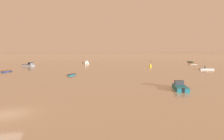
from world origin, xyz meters
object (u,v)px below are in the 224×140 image
rowboat_moored_2 (190,62)px  rowboat_moored_0 (72,75)px  motorboat_moored_0 (86,63)px  motorboat_moored_1 (204,69)px  channel_buoy (150,65)px  motorboat_moored_4 (179,87)px  motorboat_moored_3 (30,65)px  rowboat_moored_5 (7,71)px  rowboat_moored_1 (192,64)px

rowboat_moored_2 → rowboat_moored_0: bearing=100.4°
motorboat_moored_0 → motorboat_moored_1: motorboat_moored_0 is taller
rowboat_moored_2 → channel_buoy: channel_buoy is taller
motorboat_moored_4 → channel_buoy: size_ratio=2.49×
motorboat_moored_3 → motorboat_moored_4: bearing=-22.4°
rowboat_moored_0 → motorboat_moored_4: bearing=69.6°
rowboat_moored_0 → motorboat_moored_4: size_ratio=0.61×
rowboat_moored_2 → motorboat_moored_4: bearing=122.7°
rowboat_moored_5 → channel_buoy: bearing=-44.5°
motorboat_moored_4 → rowboat_moored_2: bearing=-15.7°
motorboat_moored_3 → rowboat_moored_2: size_ratio=1.53×
rowboat_moored_5 → rowboat_moored_1: bearing=-42.1°
rowboat_moored_0 → rowboat_moored_2: (57.67, 38.63, 0.01)m
rowboat_moored_0 → motorboat_moored_3: 34.88m
rowboat_moored_2 → channel_buoy: (-28.47, -18.69, 0.31)m
rowboat_moored_2 → rowboat_moored_5: size_ratio=1.00×
motorboat_moored_0 → rowboat_moored_5: motorboat_moored_0 is taller
motorboat_moored_3 → rowboat_moored_0: bearing=-28.4°
motorboat_moored_0 → rowboat_moored_1: 45.86m
rowboat_moored_5 → channel_buoy: (47.25, 7.51, 0.30)m
motorboat_moored_0 → rowboat_moored_0: size_ratio=1.38×
motorboat_moored_4 → rowboat_moored_1: bearing=-16.8°
rowboat_moored_0 → motorboat_moored_3: motorboat_moored_3 is taller
rowboat_moored_1 → motorboat_moored_0: bearing=-168.8°
motorboat_moored_0 → channel_buoy: (21.61, -22.04, 0.20)m
motorboat_moored_3 → motorboat_moored_4: size_ratio=1.00×
motorboat_moored_4 → motorboat_moored_0: bearing=26.8°
rowboat_moored_1 → channel_buoy: channel_buoy is taller
rowboat_moored_2 → motorboat_moored_0: bearing=62.8°
channel_buoy → rowboat_moored_2: bearing=33.3°
motorboat_moored_1 → rowboat_moored_0: bearing=31.0°
motorboat_moored_1 → rowboat_moored_5: bearing=16.8°
rowboat_moored_0 → motorboat_moored_4: (17.12, -21.56, 0.17)m
rowboat_moored_1 → motorboat_moored_4: 58.43m
motorboat_moored_4 → rowboat_moored_5: bearing=64.2°
motorboat_moored_0 → motorboat_moored_4: size_ratio=0.85×
motorboat_moored_4 → channel_buoy: channel_buoy is taller
motorboat_moored_1 → channel_buoy: bearing=-26.6°
motorboat_moored_4 → channel_buoy: bearing=2.0°
motorboat_moored_1 → motorboat_moored_3: 61.80m
rowboat_moored_0 → rowboat_moored_2: bearing=154.9°
motorboat_moored_0 → rowboat_moored_1: motorboat_moored_0 is taller
rowboat_moored_1 → motorboat_moored_1: bearing=-82.8°
motorboat_moored_3 → motorboat_moored_4: (31.71, -53.23, -0.02)m
motorboat_moored_3 → channel_buoy: channel_buoy is taller
rowboat_moored_1 → motorboat_moored_4: bearing=-93.8°
motorboat_moored_0 → channel_buoy: size_ratio=2.11×
motorboat_moored_0 → motorboat_moored_1: bearing=28.8°
motorboat_moored_0 → channel_buoy: bearing=30.6°
rowboat_moored_1 → motorboat_moored_4: motorboat_moored_4 is taller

